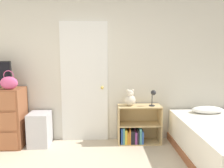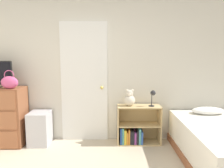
{
  "view_description": "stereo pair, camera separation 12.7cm",
  "coord_description": "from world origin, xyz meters",
  "px_view_note": "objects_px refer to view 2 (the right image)",
  "views": [
    {
      "loc": [
        0.22,
        -1.66,
        1.54
      ],
      "look_at": [
        0.34,
        1.88,
        1.04
      ],
      "focal_mm": 35.0,
      "sensor_mm": 36.0,
      "label": 1
    },
    {
      "loc": [
        0.35,
        -1.66,
        1.54
      ],
      "look_at": [
        0.34,
        1.88,
        1.04
      ],
      "focal_mm": 35.0,
      "sensor_mm": 36.0,
      "label": 2
    }
  ],
  "objects_px": {
    "bookshelf": "(136,129)",
    "teddy_bear": "(130,99)",
    "storage_bin": "(41,128)",
    "desk_lamp": "(153,95)",
    "handbag": "(10,82)"
  },
  "relations": [
    {
      "from": "bookshelf",
      "to": "teddy_bear",
      "type": "bearing_deg",
      "value": -179.91
    },
    {
      "from": "storage_bin",
      "to": "desk_lamp",
      "type": "relative_size",
      "value": 2.03
    },
    {
      "from": "bookshelf",
      "to": "teddy_bear",
      "type": "distance_m",
      "value": 0.54
    },
    {
      "from": "teddy_bear",
      "to": "storage_bin",
      "type": "bearing_deg",
      "value": -178.42
    },
    {
      "from": "storage_bin",
      "to": "teddy_bear",
      "type": "height_order",
      "value": "teddy_bear"
    },
    {
      "from": "storage_bin",
      "to": "handbag",
      "type": "bearing_deg",
      "value": -160.45
    },
    {
      "from": "bookshelf",
      "to": "handbag",
      "type": "bearing_deg",
      "value": -174.8
    },
    {
      "from": "handbag",
      "to": "desk_lamp",
      "type": "relative_size",
      "value": 1.09
    },
    {
      "from": "handbag",
      "to": "storage_bin",
      "type": "bearing_deg",
      "value": 19.55
    },
    {
      "from": "handbag",
      "to": "bookshelf",
      "type": "distance_m",
      "value": 2.21
    },
    {
      "from": "handbag",
      "to": "bookshelf",
      "type": "relative_size",
      "value": 0.41
    },
    {
      "from": "teddy_bear",
      "to": "handbag",
      "type": "bearing_deg",
      "value": -174.53
    },
    {
      "from": "handbag",
      "to": "bookshelf",
      "type": "bearing_deg",
      "value": 5.2
    },
    {
      "from": "bookshelf",
      "to": "desk_lamp",
      "type": "bearing_deg",
      "value": -8.7
    },
    {
      "from": "handbag",
      "to": "teddy_bear",
      "type": "xyz_separation_m",
      "value": [
        1.93,
        0.18,
        -0.31
      ]
    }
  ]
}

